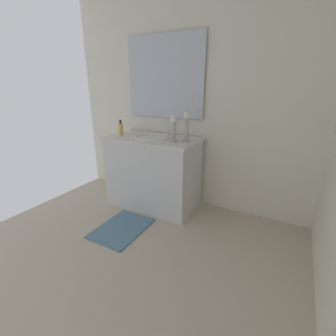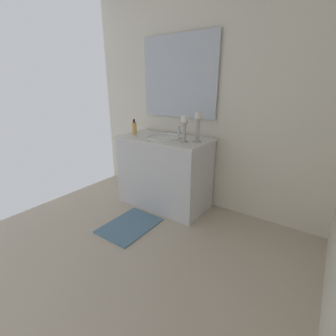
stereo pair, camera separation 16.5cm
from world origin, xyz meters
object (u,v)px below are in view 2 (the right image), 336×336
Objects in this scene: sink_basin at (165,141)px; mirror at (179,77)px; candle_holder_short at (184,128)px; vanity_cabinet at (165,172)px; candle_holder_tall at (198,127)px; bath_mat at (130,225)px; soap_bottle at (134,128)px.

sink_basin is 0.74m from mirror.
mirror is at bearing -139.40° from candle_holder_short.
candle_holder_short is at bearing 76.52° from vanity_cabinet.
candle_holder_tall reaches higher than vanity_cabinet.
vanity_cabinet reaches higher than bath_mat.
bath_mat is (0.91, 0.00, -1.47)m from mirror.
mirror is 0.69m from candle_holder_tall.
sink_basin is at bearing 98.48° from soap_bottle.
bath_mat is (0.62, 0.00, -0.41)m from vanity_cabinet.
mirror reaches higher than sink_basin.
vanity_cabinet is at bearing -180.00° from bath_mat.
mirror reaches higher than vanity_cabinet.
sink_basin is at bearing 179.91° from bath_mat.
candle_holder_short reaches higher than bath_mat.
mirror is 0.78m from soap_bottle.
candle_holder_short is 1.51× the size of soap_bottle.
candle_holder_tall is (-0.01, 0.41, 0.20)m from sink_basin.
candle_holder_short is (0.07, 0.30, 0.18)m from sink_basin.
sink_basin is 0.67× the size of bath_mat.
mirror reaches higher than bath_mat.
bath_mat is (0.64, -0.41, -0.99)m from candle_holder_tall.
vanity_cabinet is 0.64m from soap_bottle.
candle_holder_tall is at bearing 91.52° from sink_basin.
candle_holder_short is at bearing 76.47° from sink_basin.
mirror is at bearing 130.32° from soap_bottle.
candle_holder_tall is at bearing 127.36° from candle_holder_short.
candle_holder_short reaches higher than vanity_cabinet.
candle_holder_tall reaches higher than soap_bottle.
mirror is 3.19× the size of candle_holder_tall.
vanity_cabinet is 1.10m from mirror.
vanity_cabinet is at bearing -0.01° from mirror.
mirror reaches higher than candle_holder_tall.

